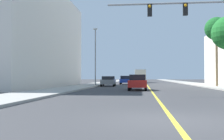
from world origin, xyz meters
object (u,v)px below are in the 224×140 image
car_red (138,82)px  traffic_signal_mast (213,22)px  car_blue (126,80)px  car_white (139,80)px  delivery_truck (140,76)px  street_lamp (95,54)px  car_gray (108,81)px  palm_far (216,29)px

car_red → traffic_signal_mast: bearing=-56.3°
car_red → car_blue: bearing=96.7°
car_white → delivery_truck: size_ratio=0.53×
traffic_signal_mast → street_lamp: size_ratio=1.33×
street_lamp → car_white: street_lamp is taller
street_lamp → car_blue: bearing=71.6°
car_blue → car_white: size_ratio=1.06×
car_blue → car_gray: (-1.86, -10.29, -0.03)m
car_white → car_gray: size_ratio=0.99×
traffic_signal_mast → street_lamp: bearing=121.8°
car_red → car_gray: bearing=111.9°
palm_far → car_gray: palm_far is taller
traffic_signal_mast → car_blue: 30.17m
traffic_signal_mast → car_white: 33.98m
car_white → car_blue: bearing=-117.6°
palm_far → car_red: 14.33m
traffic_signal_mast → street_lamp: (-11.18, 18.04, -0.54)m
car_gray → delivery_truck: size_ratio=0.54×
palm_far → delivery_truck: (-9.66, 27.54, -5.70)m
palm_far → car_white: bearing=119.9°
street_lamp → car_gray: street_lamp is taller
car_white → car_gray: 15.27m
palm_far → car_white: size_ratio=2.21×
car_gray → car_blue: bearing=-102.2°
car_red → delivery_truck: 35.75m
car_white → delivery_truck: bearing=88.9°
delivery_truck → car_red: bearing=-91.8°
street_lamp → palm_far: bearing=-6.9°
car_blue → delivery_truck: (2.49, 14.79, 0.82)m
palm_far → delivery_truck: palm_far is taller
traffic_signal_mast → car_blue: bearing=104.7°
palm_far → delivery_truck: bearing=109.3°
car_gray → delivery_truck: delivery_truck is taller
car_blue → car_red: car_red is taller
car_white → car_red: size_ratio=0.90×
car_white → car_red: 25.36m
car_gray → delivery_truck: 25.47m
street_lamp → palm_far: size_ratio=0.91×
delivery_truck → car_gray: bearing=-101.4°
car_red → delivery_truck: bearing=90.1°
car_blue → delivery_truck: size_ratio=0.56×
car_blue → delivery_truck: 15.02m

